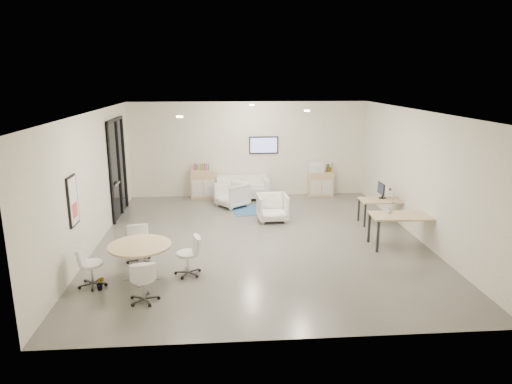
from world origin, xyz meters
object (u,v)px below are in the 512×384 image
at_px(sideboard_right, 321,184).
at_px(loveseat, 242,188).
at_px(armchair_right, 273,206).
at_px(desk_rear, 384,202).
at_px(desk_front, 403,218).
at_px(round_table, 140,249).
at_px(armchair_left, 232,193).
at_px(sideboard_left, 204,184).

bearing_deg(sideboard_right, loveseat, -175.69).
bearing_deg(sideboard_right, armchair_right, -126.09).
height_order(sideboard_right, loveseat, sideboard_right).
xyz_separation_m(desk_rear, desk_front, (-0.18, -1.78, 0.09)).
relative_size(sideboard_right, desk_rear, 0.64).
xyz_separation_m(desk_rear, round_table, (-6.14, -3.22, 0.06)).
xyz_separation_m(armchair_left, round_table, (-1.97, -5.24, 0.25)).
bearing_deg(armchair_left, loveseat, 121.32).
distance_m(loveseat, round_table, 6.63).
bearing_deg(sideboard_right, desk_front, -79.52).
relative_size(loveseat, round_table, 1.39).
distance_m(loveseat, desk_front, 5.98).
height_order(sideboard_left, sideboard_right, sideboard_left).
bearing_deg(desk_front, desk_rear, 87.60).
bearing_deg(armchair_right, desk_rear, -11.53).
xyz_separation_m(loveseat, round_table, (-2.34, -6.19, 0.33)).
bearing_deg(round_table, desk_front, 13.64).
distance_m(sideboard_right, desk_rear, 3.36).
bearing_deg(armchair_left, desk_rear, 26.82).
relative_size(sideboard_right, loveseat, 0.49).
height_order(sideboard_right, armchair_right, armchair_right).
bearing_deg(desk_front, armchair_right, 145.34).
relative_size(armchair_right, round_table, 0.68).
distance_m(sideboard_left, sideboard_right, 4.01).
distance_m(loveseat, desk_rear, 4.83).
xyz_separation_m(sideboard_right, desk_front, (0.92, -4.95, 0.29)).
distance_m(armchair_right, round_table, 4.82).
height_order(sideboard_right, desk_rear, sideboard_right).
relative_size(sideboard_left, armchair_right, 1.13).
bearing_deg(desk_rear, desk_front, -94.71).
distance_m(sideboard_left, round_table, 6.47).
bearing_deg(loveseat, desk_front, -54.34).
height_order(armchair_right, desk_rear, armchair_right).
bearing_deg(armchair_left, round_table, -58.00).
distance_m(armchair_left, desk_front, 5.52).
distance_m(sideboard_left, desk_front, 6.98).
relative_size(sideboard_left, desk_rear, 0.72).
bearing_deg(armchair_left, desk_front, 9.10).
distance_m(sideboard_left, armchair_right, 3.38).
relative_size(armchair_left, armchair_right, 1.01).
bearing_deg(sideboard_right, sideboard_left, -179.78).
xyz_separation_m(sideboard_right, loveseat, (-2.71, -0.20, -0.07)).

